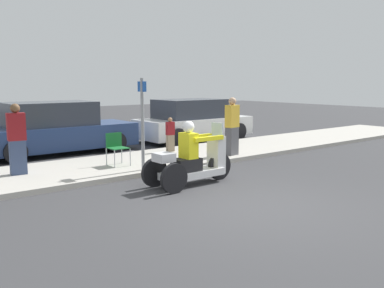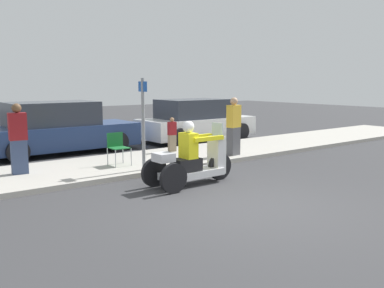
{
  "view_description": "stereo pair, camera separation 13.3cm",
  "coord_description": "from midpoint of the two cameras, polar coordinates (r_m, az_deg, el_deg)",
  "views": [
    {
      "loc": [
        -5.46,
        -5.21,
        2.25
      ],
      "look_at": [
        0.23,
        1.93,
        0.9
      ],
      "focal_mm": 40.0,
      "sensor_mm": 36.0,
      "label": 1
    },
    {
      "loc": [
        -5.35,
        -5.29,
        2.25
      ],
      "look_at": [
        0.23,
        1.93,
        0.9
      ],
      "focal_mm": 40.0,
      "sensor_mm": 36.0,
      "label": 2
    }
  ],
  "objects": [
    {
      "name": "spectator_end_of_line",
      "position": [
        12.37,
        5.88,
        2.21
      ],
      "size": [
        0.43,
        0.3,
        1.67
      ],
      "color": "#515156",
      "rests_on": "sidewalk_strip"
    },
    {
      "name": "parked_car_lot_right",
      "position": [
        16.25,
        0.72,
        3.07
      ],
      "size": [
        4.52,
        2.03,
        1.57
      ],
      "color": "silver",
      "rests_on": "ground"
    },
    {
      "name": "spectator_far_back",
      "position": [
        13.0,
        -2.38,
        1.2
      ],
      "size": [
        0.26,
        0.18,
        1.04
      ],
      "color": "gray",
      "rests_on": "sidewalk_strip"
    },
    {
      "name": "parked_car_lot_center",
      "position": [
        13.92,
        -17.23,
        1.88
      ],
      "size": [
        4.78,
        2.02,
        1.62
      ],
      "color": "navy",
      "rests_on": "ground"
    },
    {
      "name": "spectator_with_child",
      "position": [
        10.55,
        -21.81,
        0.48
      ],
      "size": [
        0.41,
        0.27,
        1.63
      ],
      "color": "#38476B",
      "rests_on": "sidewalk_strip"
    },
    {
      "name": "ground_plane",
      "position": [
        7.86,
        7.88,
        -8.31
      ],
      "size": [
        60.0,
        60.0,
        0.0
      ],
      "primitive_type": "plane",
      "color": "#38383A"
    },
    {
      "name": "sidewalk_strip",
      "position": [
        11.45,
        -8.78,
        -2.72
      ],
      "size": [
        28.0,
        2.8,
        0.12
      ],
      "color": "#B2ADA3",
      "rests_on": "ground"
    },
    {
      "name": "folding_chair_set_back",
      "position": [
        11.05,
        -9.6,
        -0.17
      ],
      "size": [
        0.47,
        0.47,
        0.82
      ],
      "color": "#A5A8AD",
      "rests_on": "sidewalk_strip"
    },
    {
      "name": "motorcycle_trike",
      "position": [
        9.3,
        0.42,
        -2.42
      ],
      "size": [
        2.17,
        0.8,
        1.41
      ],
      "color": "black",
      "rests_on": "ground"
    },
    {
      "name": "street_sign",
      "position": [
        10.25,
        -6.16,
        3.14
      ],
      "size": [
        0.08,
        0.36,
        2.2
      ],
      "color": "gray",
      "rests_on": "sidewalk_strip"
    }
  ]
}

